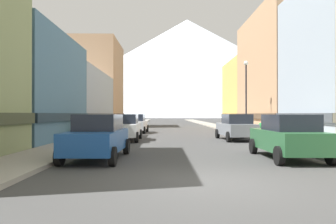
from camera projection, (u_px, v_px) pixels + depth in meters
The scene contains 20 objects.
ground_plane at pixel (209, 183), 8.22m from camera, with size 400.00×400.00×0.00m, color #3C3C3C.
sidewalk_left at pixel (126, 127), 43.13m from camera, with size 2.50×100.00×0.15m, color gray.
sidewalk_right at pixel (218, 126), 43.30m from camera, with size 2.50×100.00×0.15m, color gray.
storefront_left_1 at pixel (19, 90), 20.67m from camera, with size 6.63×10.41×7.02m.
storefront_left_2 at pixel (56, 103), 32.70m from camera, with size 9.94×13.65×6.18m.
storefront_left_3 at pixel (90, 86), 44.71m from camera, with size 8.52×10.14×11.90m.
storefront_right_2 at pixel (284, 75), 30.80m from camera, with size 6.37×13.02×11.60m.
storefront_right_3 at pixel (254, 96), 42.14m from camera, with size 6.96×9.64×8.81m.
car_left_0 at pixel (98, 137), 12.60m from camera, with size 2.16×4.45×1.78m.
car_left_1 at pixel (125, 127), 21.46m from camera, with size 2.08×4.41×1.78m.
car_left_2 at pixel (136, 123), 29.93m from camera, with size 2.20×4.46×1.78m.
car_right_0 at pixel (288, 136), 12.65m from camera, with size 2.09×4.41×1.78m.
car_right_1 at pixel (236, 127), 21.75m from camera, with size 2.24×4.48×1.78m.
potted_plant_0 at pixel (261, 128), 26.46m from camera, with size 0.56×0.56×0.92m.
potted_plant_1 at pixel (76, 131), 21.02m from camera, with size 0.58×0.58×0.94m.
pedestrian_0 at pixel (116, 122), 33.54m from camera, with size 0.36×0.36×1.69m.
pedestrian_1 at pixel (112, 123), 31.33m from camera, with size 0.36×0.36×1.62m.
pedestrian_2 at pixel (269, 127), 22.28m from camera, with size 0.36×0.36×1.61m.
streetlamp_right at pixel (246, 86), 25.02m from camera, with size 0.36×0.36×5.86m.
mountain_backdrop at pixel (187, 68), 268.69m from camera, with size 264.08×264.08×81.97m, color silver.
Camera 1 is at (-1.17, -8.22, 1.80)m, focal length 33.86 mm.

